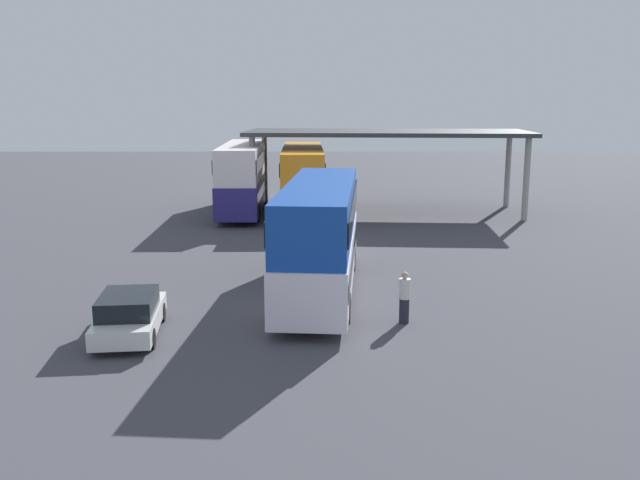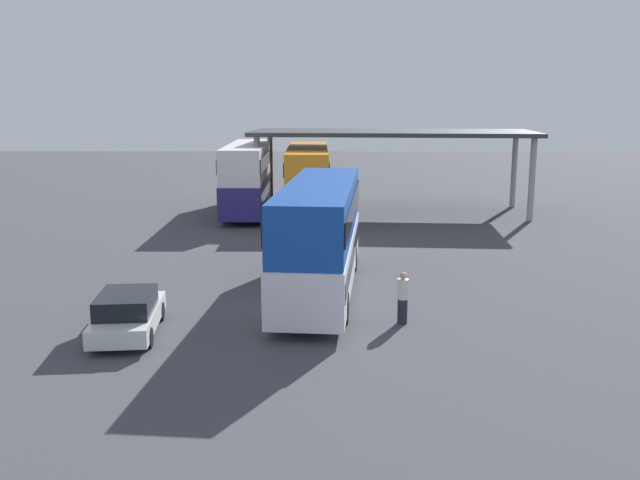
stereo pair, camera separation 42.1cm
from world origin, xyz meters
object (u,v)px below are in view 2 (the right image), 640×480
object	(u,v)px
double_decker_near_canopy	(248,175)
parked_hatchback	(128,313)
double_decker_main	(320,233)
double_decker_mid_row	(308,177)
pedestrian_waiting	(403,298)

from	to	relation	value
double_decker_near_canopy	parked_hatchback	bearing A→B (deg)	176.29
double_decker_main	parked_hatchback	bearing A→B (deg)	133.42
double_decker_near_canopy	double_decker_main	bearing A→B (deg)	-166.26
double_decker_near_canopy	double_decker_mid_row	bearing A→B (deg)	-91.33
parked_hatchback	pedestrian_waiting	distance (m)	8.59
double_decker_main	double_decker_near_canopy	distance (m)	18.63
double_decker_main	double_decker_near_canopy	xyz separation A→B (m)	(-4.69, 18.03, 0.10)
double_decker_mid_row	pedestrian_waiting	size ratio (longest dim) A/B	6.67
parked_hatchback	double_decker_near_canopy	xyz separation A→B (m)	(1.13, 22.71, 1.68)
double_decker_near_canopy	double_decker_mid_row	world-z (taller)	double_decker_near_canopy
double_decker_mid_row	pedestrian_waiting	xyz separation A→B (m)	(3.65, -21.53, -1.40)
parked_hatchback	double_decker_mid_row	world-z (taller)	double_decker_mid_row
double_decker_main	parked_hatchback	xyz separation A→B (m)	(-5.83, -4.68, -1.58)
double_decker_main	double_decker_mid_row	xyz separation A→B (m)	(-0.96, 18.00, -0.00)
parked_hatchback	double_decker_mid_row	distance (m)	23.25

